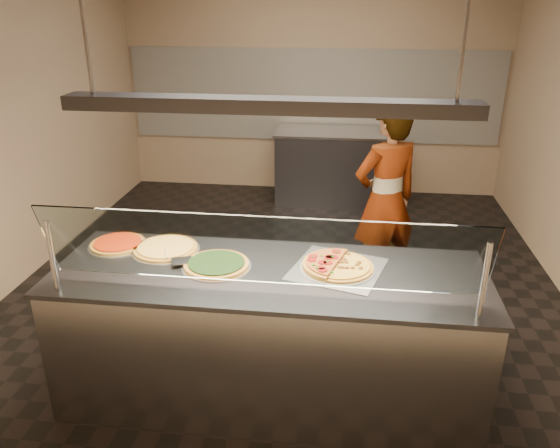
# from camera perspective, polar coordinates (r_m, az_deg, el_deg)

# --- Properties ---
(ground) EXTENTS (5.00, 6.00, 0.02)m
(ground) POSITION_cam_1_polar(r_m,az_deg,el_deg) (5.04, 0.57, -7.25)
(ground) COLOR black
(ground) RESTS_ON ground
(wall_back) EXTENTS (5.00, 0.02, 3.00)m
(wall_back) POSITION_cam_1_polar(r_m,az_deg,el_deg) (7.44, 3.46, 14.82)
(wall_back) COLOR #9A8563
(wall_back) RESTS_ON ground
(wall_front) EXTENTS (5.00, 0.02, 3.00)m
(wall_front) POSITION_cam_1_polar(r_m,az_deg,el_deg) (1.74, -11.40, -12.74)
(wall_front) COLOR #9A8563
(wall_front) RESTS_ON ground
(tile_band) EXTENTS (4.90, 0.02, 1.20)m
(tile_band) POSITION_cam_1_polar(r_m,az_deg,el_deg) (7.44, 3.41, 13.26)
(tile_band) COLOR silver
(tile_band) RESTS_ON wall_back
(serving_counter) EXTENTS (2.69, 0.94, 0.93)m
(serving_counter) POSITION_cam_1_polar(r_m,az_deg,el_deg) (3.62, -1.11, -11.47)
(serving_counter) COLOR #B7B7BC
(serving_counter) RESTS_ON ground
(sneeze_guard) EXTENTS (2.45, 0.18, 0.54)m
(sneeze_guard) POSITION_cam_1_polar(r_m,az_deg,el_deg) (2.95, -2.19, -2.89)
(sneeze_guard) COLOR #B7B7BC
(sneeze_guard) RESTS_ON serving_counter
(perforated_tray) EXTENTS (0.65, 0.65, 0.01)m
(perforated_tray) POSITION_cam_1_polar(r_m,az_deg,el_deg) (3.43, 6.01, -4.59)
(perforated_tray) COLOR silver
(perforated_tray) RESTS_ON serving_counter
(half_pizza_pepperoni) EXTENTS (0.33, 0.48, 0.05)m
(half_pizza_pepperoni) POSITION_cam_1_polar(r_m,az_deg,el_deg) (3.42, 4.27, -4.08)
(half_pizza_pepperoni) COLOR #8E5B1D
(half_pizza_pepperoni) RESTS_ON perforated_tray
(half_pizza_sausage) EXTENTS (0.33, 0.48, 0.04)m
(half_pizza_sausage) POSITION_cam_1_polar(r_m,az_deg,el_deg) (3.42, 7.77, -4.35)
(half_pizza_sausage) COLOR #8E5B1D
(half_pizza_sausage) RESTS_ON perforated_tray
(pizza_spinach) EXTENTS (0.44, 0.44, 0.03)m
(pizza_spinach) POSITION_cam_1_polar(r_m,az_deg,el_deg) (3.46, -6.64, -4.16)
(pizza_spinach) COLOR silver
(pizza_spinach) RESTS_ON serving_counter
(pizza_cheese) EXTENTS (0.45, 0.45, 0.03)m
(pizza_cheese) POSITION_cam_1_polar(r_m,az_deg,el_deg) (3.74, -11.84, -2.45)
(pizza_cheese) COLOR silver
(pizza_cheese) RESTS_ON serving_counter
(pizza_tomato) EXTENTS (0.39, 0.39, 0.03)m
(pizza_tomato) POSITION_cam_1_polar(r_m,az_deg,el_deg) (3.88, -16.57, -1.94)
(pizza_tomato) COLOR silver
(pizza_tomato) RESTS_ON serving_counter
(pizza_spatula) EXTENTS (0.23, 0.22, 0.02)m
(pizza_spatula) POSITION_cam_1_polar(r_m,az_deg,el_deg) (3.57, -11.11, -3.32)
(pizza_spatula) COLOR #B7B7BC
(pizza_spatula) RESTS_ON pizza_spinach
(prep_table) EXTENTS (1.51, 0.74, 0.93)m
(prep_table) POSITION_cam_1_polar(r_m,az_deg,el_deg) (7.19, 5.65, 6.04)
(prep_table) COLOR #3D3D43
(prep_table) RESTS_ON ground
(worker) EXTENTS (0.75, 0.68, 1.72)m
(worker) POSITION_cam_1_polar(r_m,az_deg,el_deg) (4.84, 10.96, 2.41)
(worker) COLOR #47414C
(worker) RESTS_ON ground
(heat_lamp_housing) EXTENTS (2.30, 0.18, 0.08)m
(heat_lamp_housing) POSITION_cam_1_polar(r_m,az_deg,el_deg) (3.05, -1.32, 12.31)
(heat_lamp_housing) COLOR #3D3D43
(heat_lamp_housing) RESTS_ON ceiling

